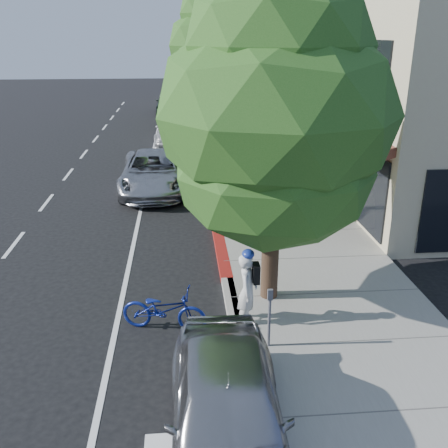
{
  "coord_description": "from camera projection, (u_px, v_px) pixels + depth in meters",
  "views": [
    {
      "loc": [
        -1.05,
        -12.32,
        6.0
      ],
      "look_at": [
        -0.02,
        -0.3,
        1.35
      ],
      "focal_mm": 40.0,
      "sensor_mm": 36.0,
      "label": 1
    }
  ],
  "objects": [
    {
      "name": "curb_red_segment",
      "position": [
        221.0,
        249.0,
        14.6
      ],
      "size": [
        0.32,
        4.0,
        0.15
      ],
      "primitive_type": "cube",
      "color": "maroon",
      "rests_on": "ground"
    },
    {
      "name": "street_tree_2",
      "position": [
        225.0,
        78.0,
        21.57
      ],
      "size": [
        4.39,
        4.39,
        6.8
      ],
      "color": "black",
      "rests_on": "ground"
    },
    {
      "name": "street_tree_4",
      "position": [
        209.0,
        58.0,
        32.63
      ],
      "size": [
        4.34,
        4.34,
        7.12
      ],
      "color": "black",
      "rests_on": "ground"
    },
    {
      "name": "street_tree_0",
      "position": [
        275.0,
        117.0,
        10.34
      ],
      "size": [
        5.1,
        5.1,
        7.29
      ],
      "color": "black",
      "rests_on": "ground"
    },
    {
      "name": "curb",
      "position": [
        208.0,
        182.0,
        21.1
      ],
      "size": [
        0.3,
        56.0,
        0.15
      ],
      "primitive_type": "cube",
      "color": "#9E998E",
      "rests_on": "ground"
    },
    {
      "name": "dark_suv_far",
      "position": [
        169.0,
        102.0,
        39.27
      ],
      "size": [
        2.0,
        4.86,
        1.65
      ],
      "primitive_type": "imported",
      "rotation": [
        0.0,
        0.0,
        -0.01
      ],
      "color": "black",
      "rests_on": "ground"
    },
    {
      "name": "cyclist",
      "position": [
        247.0,
        291.0,
        10.62
      ],
      "size": [
        0.56,
        0.71,
        1.69
      ],
      "primitive_type": "imported",
      "rotation": [
        0.0,
        0.0,
        1.29
      ],
      "color": "silver",
      "rests_on": "ground"
    },
    {
      "name": "near_car_a",
      "position": [
        227.0,
        411.0,
        7.38
      ],
      "size": [
        1.89,
        4.49,
        1.51
      ],
      "primitive_type": "imported",
      "rotation": [
        0.0,
        0.0,
        -0.02
      ],
      "color": "#9E9FA3",
      "rests_on": "ground"
    },
    {
      "name": "storefront_building",
      "position": [
        357.0,
        77.0,
        29.93
      ],
      "size": [
        10.0,
        36.0,
        7.0
      ],
      "primitive_type": "cube",
      "color": "#BEB692",
      "rests_on": "ground"
    },
    {
      "name": "ground",
      "position": [
        224.0,
        266.0,
        13.69
      ],
      "size": [
        120.0,
        120.0,
        0.0
      ],
      "primitive_type": "plane",
      "color": "black",
      "rests_on": "ground"
    },
    {
      "name": "dark_sedan",
      "position": [
        184.0,
        155.0,
        22.62
      ],
      "size": [
        2.04,
        4.97,
        1.6
      ],
      "primitive_type": "imported",
      "rotation": [
        0.0,
        0.0,
        0.07
      ],
      "color": "black",
      "rests_on": "ground"
    },
    {
      "name": "street_tree_1",
      "position": [
        241.0,
        84.0,
        15.88
      ],
      "size": [
        4.56,
        4.56,
        7.26
      ],
      "color": "black",
      "rests_on": "ground"
    },
    {
      "name": "sidewalk",
      "position": [
        261.0,
        181.0,
        21.29
      ],
      "size": [
        4.6,
        56.0,
        0.15
      ],
      "primitive_type": "cube",
      "color": "gray",
      "rests_on": "ground"
    },
    {
      "name": "silver_suv",
      "position": [
        154.0,
        172.0,
        19.95
      ],
      "size": [
        2.61,
        5.57,
        1.54
      ],
      "primitive_type": "imported",
      "rotation": [
        0.0,
        0.0,
        0.01
      ],
      "color": "#A6A7AB",
      "rests_on": "ground"
    },
    {
      "name": "bicycle",
      "position": [
        164.0,
        309.0,
        10.61
      ],
      "size": [
        1.95,
        1.09,
        0.97
      ],
      "primitive_type": "imported",
      "rotation": [
        0.0,
        0.0,
        1.32
      ],
      "color": "navy",
      "rests_on": "ground"
    },
    {
      "name": "pedestrian",
      "position": [
        231.0,
        142.0,
        24.29
      ],
      "size": [
        0.85,
        0.68,
        1.7
      ],
      "primitive_type": "imported",
      "rotation": [
        0.0,
        0.0,
        3.19
      ],
      "color": "black",
      "rests_on": "sidewalk"
    },
    {
      "name": "street_tree_3",
      "position": [
        215.0,
        48.0,
        26.76
      ],
      "size": [
        5.15,
        5.15,
        8.44
      ],
      "color": "black",
      "rests_on": "ground"
    },
    {
      "name": "street_tree_5",
      "position": [
        204.0,
        49.0,
        38.08
      ],
      "size": [
        4.55,
        4.55,
        7.67
      ],
      "color": "black",
      "rests_on": "ground"
    },
    {
      "name": "white_pickup",
      "position": [
        176.0,
        130.0,
        28.39
      ],
      "size": [
        2.37,
        5.5,
        1.58
      ],
      "primitive_type": "imported",
      "rotation": [
        0.0,
        0.0,
        -0.03
      ],
      "color": "#BDBDBD",
      "rests_on": "ground"
    }
  ]
}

